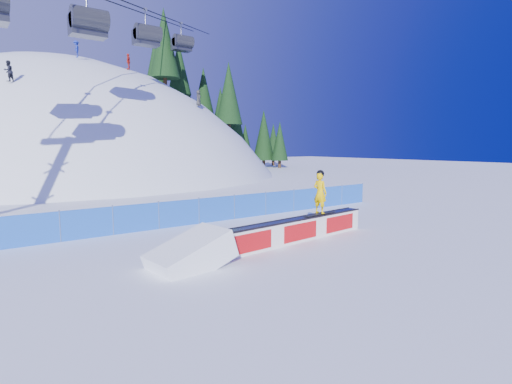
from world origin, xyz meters
TOP-DOWN VIEW (x-y plane):
  - ground at (0.00, 0.00)m, footprint 160.00×160.00m
  - snow_hill at (0.00, 42.00)m, footprint 64.00×64.00m
  - treeline at (22.83, 41.89)m, footprint 26.31×13.90m
  - safety_fence at (0.00, 4.50)m, footprint 22.05×0.05m
  - chairlift at (4.74, 27.49)m, footprint 40.80×41.70m
  - rail_box at (0.31, -0.84)m, footprint 7.65×1.25m
  - snow_ramp at (-4.44, -1.29)m, footprint 2.68×1.82m
  - snowboarder at (1.71, -0.71)m, footprint 1.74×0.66m
  - distant_skiers at (2.04, 29.32)m, footprint 18.67×8.18m

SIDE VIEW (x-z plane):
  - snow_hill at x=0.00m, z-range -50.00..14.00m
  - ground at x=0.00m, z-range 0.00..0.00m
  - snow_ramp at x=-4.44m, z-range -0.79..0.79m
  - rail_box at x=0.31m, z-range -0.01..0.91m
  - safety_fence at x=0.00m, z-range -0.05..1.25m
  - snowboarder at x=1.71m, z-range 0.90..2.70m
  - treeline at x=22.83m, z-range -0.42..21.15m
  - distant_skiers at x=2.04m, z-range 8.08..14.36m
  - chairlift at x=4.74m, z-range 5.89..27.89m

